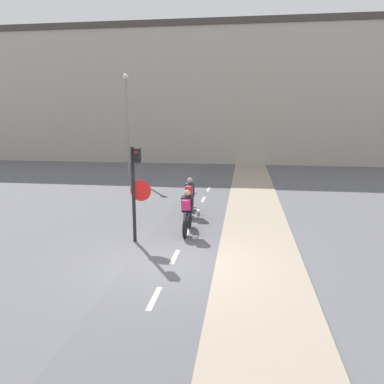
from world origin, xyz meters
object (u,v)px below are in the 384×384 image
(cyclist_near, at_px, (187,213))
(cyclist_far, at_px, (190,197))
(traffic_light_pole, at_px, (136,184))
(street_lamp_far, at_px, (127,115))

(cyclist_near, distance_m, cyclist_far, 2.53)
(traffic_light_pole, height_order, cyclist_far, traffic_light_pole)
(street_lamp_far, relative_size, cyclist_near, 3.74)
(traffic_light_pole, bearing_deg, cyclist_far, 71.34)
(street_lamp_far, height_order, cyclist_near, street_lamp_far)
(cyclist_near, bearing_deg, traffic_light_pole, -144.88)
(traffic_light_pole, distance_m, cyclist_far, 3.93)
(street_lamp_far, bearing_deg, traffic_light_pole, -71.43)
(cyclist_far, bearing_deg, street_lamp_far, 121.12)
(traffic_light_pole, bearing_deg, cyclist_near, 35.12)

